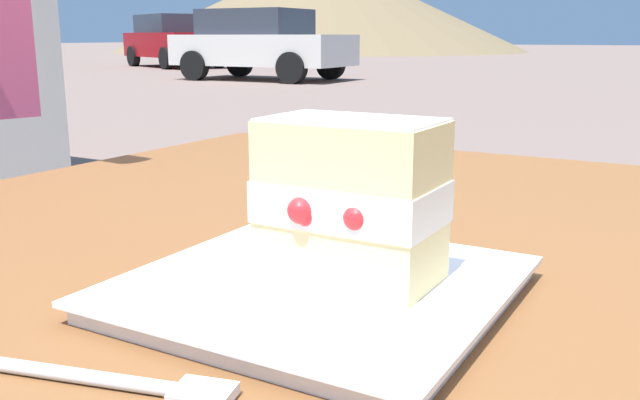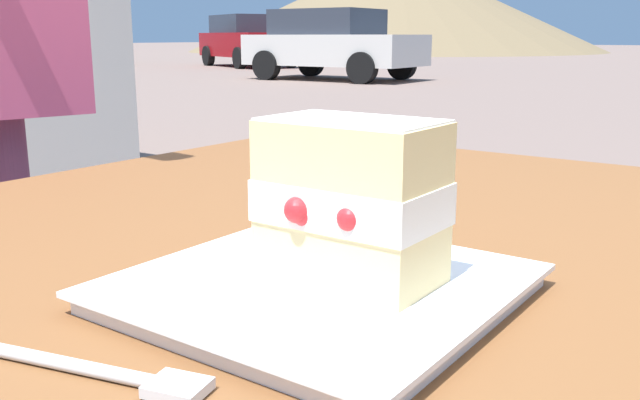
{
  "view_description": "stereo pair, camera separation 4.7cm",
  "coord_description": "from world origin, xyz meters",
  "px_view_note": "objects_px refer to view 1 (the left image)",
  "views": [
    {
      "loc": [
        0.07,
        -0.52,
        0.96
      ],
      "look_at": [
        -0.16,
        -0.12,
        0.85
      ],
      "focal_mm": 39.24,
      "sensor_mm": 36.0,
      "label": 1
    },
    {
      "loc": [
        0.11,
        -0.49,
        0.96
      ],
      "look_at": [
        -0.16,
        -0.12,
        0.85
      ],
      "focal_mm": 39.24,
      "sensor_mm": 36.0,
      "label": 2
    }
  ],
  "objects_px": {
    "cake_slice": "(351,200)",
    "parked_car_extra": "(2,41)",
    "dessert_plate": "(320,288)",
    "parked_car_near": "(261,43)",
    "dessert_fork": "(102,379)",
    "parked_car_far": "(174,40)"
  },
  "relations": [
    {
      "from": "dessert_plate",
      "to": "parked_car_extra",
      "type": "xyz_separation_m",
      "value": [
        -20.61,
        14.88,
        0.01
      ]
    },
    {
      "from": "dessert_plate",
      "to": "parked_car_far",
      "type": "distance_m",
      "value": 22.41
    },
    {
      "from": "dessert_plate",
      "to": "parked_car_extra",
      "type": "bearing_deg",
      "value": 144.18
    },
    {
      "from": "dessert_plate",
      "to": "dessert_fork",
      "type": "bearing_deg",
      "value": -102.82
    },
    {
      "from": "dessert_plate",
      "to": "parked_car_near",
      "type": "bearing_deg",
      "value": 124.63
    },
    {
      "from": "parked_car_far",
      "to": "parked_car_extra",
      "type": "bearing_deg",
      "value": -161.81
    },
    {
      "from": "parked_car_near",
      "to": "parked_car_extra",
      "type": "xyz_separation_m",
      "value": [
        -11.87,
        2.22,
        0.0
      ]
    },
    {
      "from": "dessert_fork",
      "to": "parked_car_extra",
      "type": "relative_size",
      "value": 0.04
    },
    {
      "from": "parked_car_near",
      "to": "parked_car_far",
      "type": "height_order",
      "value": "parked_car_far"
    },
    {
      "from": "dessert_plate",
      "to": "parked_car_far",
      "type": "height_order",
      "value": "parked_car_far"
    },
    {
      "from": "cake_slice",
      "to": "dessert_fork",
      "type": "bearing_deg",
      "value": -107.68
    },
    {
      "from": "cake_slice",
      "to": "parked_car_extra",
      "type": "distance_m",
      "value": 25.43
    },
    {
      "from": "dessert_fork",
      "to": "parked_car_far",
      "type": "height_order",
      "value": "parked_car_far"
    },
    {
      "from": "dessert_plate",
      "to": "parked_car_near",
      "type": "height_order",
      "value": "parked_car_near"
    },
    {
      "from": "cake_slice",
      "to": "dessert_fork",
      "type": "height_order",
      "value": "cake_slice"
    },
    {
      "from": "cake_slice",
      "to": "dessert_fork",
      "type": "distance_m",
      "value": 0.19
    },
    {
      "from": "dessert_plate",
      "to": "dessert_fork",
      "type": "distance_m",
      "value": 0.17
    },
    {
      "from": "cake_slice",
      "to": "dessert_plate",
      "type": "bearing_deg",
      "value": -150.62
    },
    {
      "from": "cake_slice",
      "to": "dessert_fork",
      "type": "relative_size",
      "value": 0.7
    },
    {
      "from": "cake_slice",
      "to": "parked_car_near",
      "type": "height_order",
      "value": "parked_car_near"
    },
    {
      "from": "dessert_plate",
      "to": "parked_car_near",
      "type": "xyz_separation_m",
      "value": [
        -8.74,
        12.66,
        0.01
      ]
    },
    {
      "from": "parked_car_near",
      "to": "parked_car_extra",
      "type": "relative_size",
      "value": 0.94
    }
  ]
}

